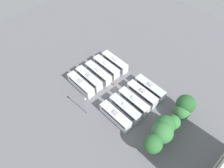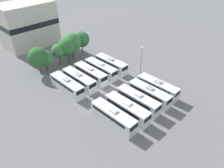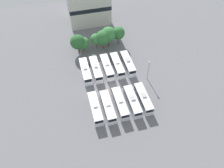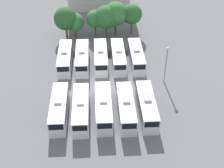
{
  "view_description": "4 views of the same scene",
  "coord_description": "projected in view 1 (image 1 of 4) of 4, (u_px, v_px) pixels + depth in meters",
  "views": [
    {
      "loc": [
        29.93,
        30.03,
        53.95
      ],
      "look_at": [
        0.56,
        -0.82,
        2.49
      ],
      "focal_mm": 35.0,
      "sensor_mm": 36.0,
      "label": 1
    },
    {
      "loc": [
        -30.01,
        -30.01,
        31.02
      ],
      "look_at": [
        -0.18,
        -0.21,
        2.43
      ],
      "focal_mm": 35.0,
      "sensor_mm": 36.0,
      "label": 2
    },
    {
      "loc": [
        -11.94,
        -43.62,
        53.15
      ],
      "look_at": [
        -0.45,
        -0.65,
        2.43
      ],
      "focal_mm": 35.0,
      "sensor_mm": 36.0,
      "label": 3
    },
    {
      "loc": [
        -0.74,
        -46.72,
        35.69
      ],
      "look_at": [
        1.82,
        -1.38,
        1.52
      ],
      "focal_mm": 50.0,
      "sensor_mm": 36.0,
      "label": 4
    }
  ],
  "objects": [
    {
      "name": "tree_0",
      "position": [
        186.0,
        104.0,
        59.17
      ],
      "size": [
        5.33,
        5.33,
        7.56
      ],
      "color": "brown",
      "rests_on": "ground_plane"
    },
    {
      "name": "bus_7",
      "position": [
        134.0,
        101.0,
        63.64
      ],
      "size": [
        2.61,
        10.4,
        3.45
      ],
      "color": "silver",
      "rests_on": "ground_plane"
    },
    {
      "name": "worker_person",
      "position": [
        114.0,
        84.0,
        69.13
      ],
      "size": [
        0.36,
        0.36,
        1.65
      ],
      "color": "#CC4C19",
      "rests_on": "ground_plane"
    },
    {
      "name": "light_pole",
      "position": [
        86.0,
        104.0,
        58.94
      ],
      "size": [
        0.6,
        0.6,
        7.6
      ],
      "color": "gray",
      "rests_on": "ground_plane"
    },
    {
      "name": "bus_3",
      "position": [
        89.0,
        78.0,
        69.36
      ],
      "size": [
        2.61,
        10.4,
        3.45
      ],
      "color": "silver",
      "rests_on": "ground_plane"
    },
    {
      "name": "bus_4",
      "position": [
        81.0,
        84.0,
        67.75
      ],
      "size": [
        2.61,
        10.4,
        3.45
      ],
      "color": "silver",
      "rests_on": "ground_plane"
    },
    {
      "name": "tree_2",
      "position": [
        173.0,
        122.0,
        56.29
      ],
      "size": [
        4.08,
        4.08,
        6.31
      ],
      "color": "brown",
      "rests_on": "ground_plane"
    },
    {
      "name": "bus_6",
      "position": [
        142.0,
        94.0,
        65.37
      ],
      "size": [
        2.61,
        10.4,
        3.45
      ],
      "color": "white",
      "rests_on": "ground_plane"
    },
    {
      "name": "bus_0",
      "position": [
        115.0,
        62.0,
        74.02
      ],
      "size": [
        2.61,
        10.4,
        3.45
      ],
      "color": "silver",
      "rests_on": "ground_plane"
    },
    {
      "name": "tree_5",
      "position": [
        153.0,
        144.0,
        51.72
      ],
      "size": [
        4.76,
        4.76,
        7.44
      ],
      "color": "brown",
      "rests_on": "ground_plane"
    },
    {
      "name": "bus_5",
      "position": [
        150.0,
        88.0,
        66.88
      ],
      "size": [
        2.61,
        10.4,
        3.45
      ],
      "color": "silver",
      "rests_on": "ground_plane"
    },
    {
      "name": "ground_plane",
      "position": [
        115.0,
        90.0,
        68.59
      ],
      "size": [
        118.61,
        118.61,
        0.0
      ],
      "primitive_type": "plane",
      "color": "slate"
    },
    {
      "name": "bus_2",
      "position": [
        98.0,
        73.0,
        70.87
      ],
      "size": [
        2.61,
        10.4,
        3.45
      ],
      "color": "silver",
      "rests_on": "ground_plane"
    },
    {
      "name": "tree_3",
      "position": [
        165.0,
        125.0,
        55.03
      ],
      "size": [
        5.42,
        5.42,
        7.63
      ],
      "color": "brown",
      "rests_on": "ground_plane"
    },
    {
      "name": "bus_1",
      "position": [
        106.0,
        67.0,
        72.63
      ],
      "size": [
        2.61,
        10.4,
        3.45
      ],
      "color": "white",
      "rests_on": "ground_plane"
    },
    {
      "name": "bus_8",
      "position": [
        125.0,
        108.0,
        62.1
      ],
      "size": [
        2.61,
        10.4,
        3.45
      ],
      "color": "silver",
      "rests_on": "ground_plane"
    },
    {
      "name": "tree_4",
      "position": [
        162.0,
        132.0,
        53.3
      ],
      "size": [
        5.56,
        5.56,
        8.12
      ],
      "color": "brown",
      "rests_on": "ground_plane"
    },
    {
      "name": "bus_9",
      "position": [
        115.0,
        116.0,
        60.5
      ],
      "size": [
        2.61,
        10.4,
        3.45
      ],
      "color": "silver",
      "rests_on": "ground_plane"
    },
    {
      "name": "tree_1",
      "position": [
        182.0,
        112.0,
        58.99
      ],
      "size": [
        4.36,
        4.36,
        5.9
      ],
      "color": "brown",
      "rests_on": "ground_plane"
    }
  ]
}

